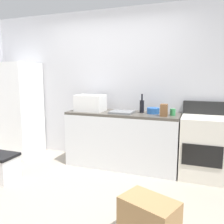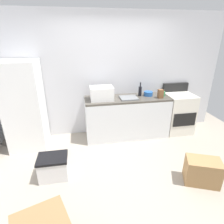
# 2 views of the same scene
# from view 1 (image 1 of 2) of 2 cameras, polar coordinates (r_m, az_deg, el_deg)

# --- Properties ---
(ground_plane) EXTENTS (6.00, 6.00, 0.00)m
(ground_plane) POSITION_cam_1_polar(r_m,az_deg,el_deg) (3.15, -10.19, -19.56)
(ground_plane) COLOR #9E9384
(wall_back) EXTENTS (5.00, 0.10, 2.60)m
(wall_back) POSITION_cam_1_polar(r_m,az_deg,el_deg) (4.18, 0.15, 6.26)
(wall_back) COLOR silver
(wall_back) RESTS_ON ground_plane
(kitchen_counter) EXTENTS (1.80, 0.60, 0.90)m
(kitchen_counter) POSITION_cam_1_polar(r_m,az_deg,el_deg) (3.89, 2.55, -6.66)
(kitchen_counter) COLOR silver
(kitchen_counter) RESTS_ON ground_plane
(refrigerator) EXTENTS (0.68, 0.66, 1.72)m
(refrigerator) POSITION_cam_1_polar(r_m,az_deg,el_deg) (4.79, -21.70, 0.67)
(refrigerator) COLOR white
(refrigerator) RESTS_ON ground_plane
(stove_oven) EXTENTS (0.60, 0.61, 1.10)m
(stove_oven) POSITION_cam_1_polar(r_m,az_deg,el_deg) (3.72, 20.94, -7.72)
(stove_oven) COLOR silver
(stove_oven) RESTS_ON ground_plane
(microwave) EXTENTS (0.46, 0.34, 0.27)m
(microwave) POSITION_cam_1_polar(r_m,az_deg,el_deg) (3.94, -5.25, 2.20)
(microwave) COLOR white
(microwave) RESTS_ON kitchen_counter
(sink_basin) EXTENTS (0.36, 0.32, 0.03)m
(sink_basin) POSITION_cam_1_polar(r_m,az_deg,el_deg) (3.72, 2.39, -0.03)
(sink_basin) COLOR slate
(sink_basin) RESTS_ON kitchen_counter
(wine_bottle) EXTENTS (0.07, 0.07, 0.30)m
(wine_bottle) POSITION_cam_1_polar(r_m,az_deg,el_deg) (3.77, 7.24, 1.47)
(wine_bottle) COLOR black
(wine_bottle) RESTS_ON kitchen_counter
(coffee_mug) EXTENTS (0.08, 0.08, 0.10)m
(coffee_mug) POSITION_cam_1_polar(r_m,az_deg,el_deg) (3.60, 14.51, -0.04)
(coffee_mug) COLOR #338C4C
(coffee_mug) RESTS_ON kitchen_counter
(knife_block) EXTENTS (0.10, 0.10, 0.18)m
(knife_block) POSITION_cam_1_polar(r_m,az_deg,el_deg) (3.50, 12.48, 0.44)
(knife_block) COLOR brown
(knife_block) RESTS_ON kitchen_counter
(mixing_bowl) EXTENTS (0.19, 0.19, 0.09)m
(mixing_bowl) POSITION_cam_1_polar(r_m,az_deg,el_deg) (3.73, 9.94, 0.32)
(mixing_bowl) COLOR #2659A5
(mixing_bowl) RESTS_ON kitchen_counter
(cardboard_box_large) EXTENTS (0.58, 0.48, 0.40)m
(cardboard_box_large) POSITION_cam_1_polar(r_m,az_deg,el_deg) (2.35, 8.90, -24.54)
(cardboard_box_large) COLOR #A37A4C
(cardboard_box_large) RESTS_ON ground_plane
(storage_bin) EXTENTS (0.46, 0.36, 0.38)m
(storage_bin) POSITION_cam_1_polar(r_m,az_deg,el_deg) (3.81, -25.45, -11.93)
(storage_bin) COLOR silver
(storage_bin) RESTS_ON ground_plane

